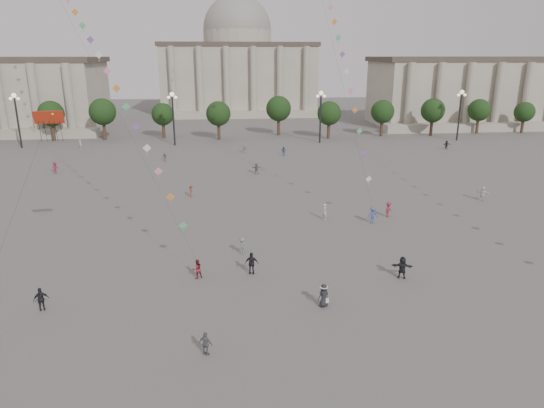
{
  "coord_description": "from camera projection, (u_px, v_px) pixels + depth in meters",
  "views": [
    {
      "loc": [
        -4.79,
        -29.49,
        17.76
      ],
      "look_at": [
        -0.73,
        12.0,
        4.86
      ],
      "focal_mm": 32.0,
      "sensor_mm": 36.0,
      "label": 1
    }
  ],
  "objects": [
    {
      "name": "person_crowd_2",
      "position": [
        55.0,
        168.0,
        75.13
      ],
      "size": [
        1.32,
        1.35,
        1.85
      ],
      "primitive_type": "imported",
      "rotation": [
        0.0,
        0.0,
        0.83
      ],
      "color": "maroon",
      "rests_on": "ground"
    },
    {
      "name": "person_crowd_16",
      "position": [
        165.0,
        157.0,
        83.79
      ],
      "size": [
        0.95,
        0.53,
        1.53
      ],
      "primitive_type": "imported",
      "rotation": [
        0.0,
        0.0,
        0.18
      ],
      "color": "slate",
      "rests_on": "ground"
    },
    {
      "name": "kite_flyer_0",
      "position": [
        197.0,
        269.0,
        39.96
      ],
      "size": [
        1.0,
        0.92,
        1.66
      ],
      "primitive_type": "imported",
      "rotation": [
        0.0,
        0.0,
        3.59
      ],
      "color": "maroon",
      "rests_on": "ground"
    },
    {
      "name": "lamp_post_far_west",
      "position": [
        16.0,
        110.0,
        93.93
      ],
      "size": [
        2.0,
        0.9,
        10.65
      ],
      "color": "#262628",
      "rests_on": "ground"
    },
    {
      "name": "tree_row",
      "position": [
        246.0,
        113.0,
        106.3
      ],
      "size": [
        137.12,
        5.12,
        8.0
      ],
      "color": "#3B291D",
      "rests_on": "ground"
    },
    {
      "name": "ground",
      "position": [
        299.0,
        321.0,
        33.73
      ],
      "size": [
        360.0,
        360.0,
        0.0
      ],
      "primitive_type": "plane",
      "color": "#5D5A57",
      "rests_on": "ground"
    },
    {
      "name": "lamp_post_far_east",
      "position": [
        460.0,
        106.0,
        102.3
      ],
      "size": [
        2.0,
        0.9,
        10.65
      ],
      "color": "#262628",
      "rests_on": "ground"
    },
    {
      "name": "tourist_1",
      "position": [
        252.0,
        263.0,
        40.66
      ],
      "size": [
        1.19,
        0.61,
        1.95
      ],
      "primitive_type": "imported",
      "rotation": [
        0.0,
        0.0,
        3.02
      ],
      "color": "black",
      "rests_on": "ground"
    },
    {
      "name": "hat_person",
      "position": [
        324.0,
        295.0,
        35.41
      ],
      "size": [
        1.02,
        0.87,
        1.77
      ],
      "color": "black",
      "rests_on": "ground"
    },
    {
      "name": "person_crowd_12",
      "position": [
        257.0,
        168.0,
        75.03
      ],
      "size": [
        1.67,
        0.94,
        1.72
      ],
      "primitive_type": "imported",
      "rotation": [
        0.0,
        0.0,
        2.85
      ],
      "color": "slate",
      "rests_on": "ground"
    },
    {
      "name": "lamp_post_mid_east",
      "position": [
        321.0,
        107.0,
        99.51
      ],
      "size": [
        2.0,
        0.9,
        10.65
      ],
      "color": "#262628",
      "rests_on": "ground"
    },
    {
      "name": "person_crowd_0",
      "position": [
        284.0,
        151.0,
        88.4
      ],
      "size": [
        1.05,
        0.51,
        1.72
      ],
      "primitive_type": "imported",
      "rotation": [
        0.0,
        0.0,
        0.1
      ],
      "color": "#395881",
      "rests_on": "ground"
    },
    {
      "name": "person_crowd_7",
      "position": [
        483.0,
        193.0,
        61.33
      ],
      "size": [
        1.68,
        1.47,
        1.84
      ],
      "primitive_type": "imported",
      "rotation": [
        0.0,
        0.0,
        2.48
      ],
      "color": "silver",
      "rests_on": "ground"
    },
    {
      "name": "person_crowd_17",
      "position": [
        191.0,
        191.0,
        63.02
      ],
      "size": [
        0.7,
        1.05,
        1.51
      ],
      "primitive_type": "imported",
      "rotation": [
        0.0,
        0.0,
        1.42
      ],
      "color": "brown",
      "rests_on": "ground"
    },
    {
      "name": "dragon_kite",
      "position": [
        49.0,
        128.0,
        37.25
      ],
      "size": [
        2.25,
        10.2,
        22.7
      ],
      "color": "#AC2812",
      "rests_on": "ground"
    },
    {
      "name": "lamp_post_mid_west",
      "position": [
        173.0,
        109.0,
        96.72
      ],
      "size": [
        2.0,
        0.9,
        10.65
      ],
      "color": "#262628",
      "rests_on": "ground"
    },
    {
      "name": "person_crowd_8",
      "position": [
        388.0,
        210.0,
        55.08
      ],
      "size": [
        1.27,
        1.25,
        1.75
      ],
      "primitive_type": "imported",
      "rotation": [
        0.0,
        0.0,
        0.77
      ],
      "color": "maroon",
      "rests_on": "ground"
    },
    {
      "name": "person_crowd_13",
      "position": [
        325.0,
        212.0,
        54.21
      ],
      "size": [
        0.68,
        0.79,
        1.82
      ],
      "primitive_type": "imported",
      "rotation": [
        0.0,
        0.0,
        2.01
      ],
      "color": "#BBBBB6",
      "rests_on": "ground"
    },
    {
      "name": "hall_east",
      "position": [
        528.0,
        91.0,
        127.48
      ],
      "size": [
        84.0,
        26.22,
        17.2
      ],
      "color": "gray",
      "rests_on": "ground"
    },
    {
      "name": "tourist_3",
      "position": [
        206.0,
        344.0,
        29.69
      ],
      "size": [
        0.99,
        0.81,
        1.58
      ],
      "primitive_type": "imported",
      "rotation": [
        0.0,
        0.0,
        2.6
      ],
      "color": "#59595D",
      "rests_on": "ground"
    },
    {
      "name": "person_crowd_4",
      "position": [
        244.0,
        149.0,
        91.11
      ],
      "size": [
        1.26,
        1.37,
        1.53
      ],
      "primitive_type": "imported",
      "rotation": [
        0.0,
        0.0,
        4.01
      ],
      "color": "#B1B1AD",
      "rests_on": "ground"
    },
    {
      "name": "person_crowd_9",
      "position": [
        447.0,
        145.0,
        94.69
      ],
      "size": [
        1.62,
        0.7,
        1.69
      ],
      "primitive_type": "imported",
      "rotation": [
        0.0,
        0.0,
        0.13
      ],
      "color": "black",
      "rests_on": "ground"
    },
    {
      "name": "tourist_4",
      "position": [
        41.0,
        299.0,
        34.87
      ],
      "size": [
        1.13,
        0.77,
        1.78
      ],
      "primitive_type": "imported",
      "rotation": [
        0.0,
        0.0,
        3.49
      ],
      "color": "black",
      "rests_on": "ground"
    },
    {
      "name": "kite_flyer_1",
      "position": [
        373.0,
        215.0,
        52.98
      ],
      "size": [
        1.28,
        0.82,
        1.87
      ],
      "primitive_type": "imported",
      "rotation": [
        0.0,
        0.0,
        0.1
      ],
      "color": "#3A4A83",
      "rests_on": "ground"
    },
    {
      "name": "person_crowd_3",
      "position": [
        402.0,
        267.0,
        39.93
      ],
      "size": [
        1.85,
        1.01,
        1.9
      ],
      "primitive_type": "imported",
      "rotation": [
        0.0,
        0.0,
        2.87
      ],
      "color": "black",
      "rests_on": "ground"
    },
    {
      "name": "person_crowd_6",
      "position": [
        242.0,
        246.0,
        44.78
      ],
      "size": [
        1.14,
        0.77,
        1.64
      ],
      "primitive_type": "imported",
      "rotation": [
        0.0,
        0.0,
        6.12
      ],
      "color": "slate",
      "rests_on": "ground"
    },
    {
      "name": "kite_train_west",
      "position": [
        69.0,
        6.0,
        54.48
      ],
      "size": [
        27.59,
        43.91,
        65.9
      ],
      "color": "#3F3F3F",
      "rests_on": "ground"
    },
    {
      "name": "person_crowd_10",
      "position": [
        80.0,
        144.0,
        95.05
      ],
      "size": [
        0.74,
        0.78,
        1.79
      ],
      "primitive_type": "imported",
      "rotation": [
        0.0,
        0.0,
        2.22
      ],
      "color": "beige",
      "rests_on": "ground"
    },
    {
      "name": "hall_central",
      "position": [
        238.0,
        66.0,
        152.38
      ],
      "size": [
        48.3,
        34.3,
        35.5
      ],
      "color": "gray",
      "rests_on": "ground"
    }
  ]
}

